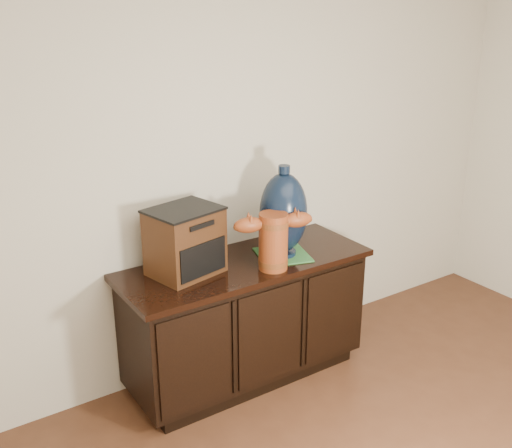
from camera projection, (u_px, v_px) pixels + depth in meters
sideboard at (245, 319)px, 3.52m from camera, size 1.46×0.56×0.75m
terracotta_vessel at (273, 238)px, 3.24m from camera, size 0.45×0.20×0.32m
tv_radio at (185, 241)px, 3.18m from camera, size 0.42×0.37×0.37m
green_mat at (283, 255)px, 3.47m from camera, size 0.35×0.35×0.01m
lamp_base at (283, 213)px, 3.38m from camera, size 0.34×0.34×0.53m
spray_can at (266, 234)px, 3.53m from camera, size 0.06×0.06×0.19m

